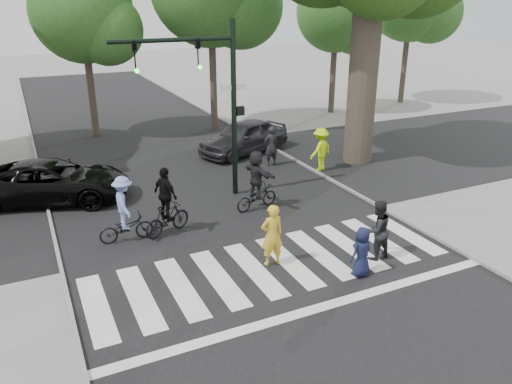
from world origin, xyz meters
TOP-DOWN VIEW (x-y plane):
  - ground at (0.00, 0.00)m, footprint 120.00×120.00m
  - road_stem at (0.00, 5.00)m, footprint 10.00×70.00m
  - road_cross at (0.00, 8.00)m, footprint 70.00×10.00m
  - curb_left at (-5.05, 5.00)m, footprint 0.10×70.00m
  - curb_right at (5.05, 5.00)m, footprint 0.10×70.00m
  - crosswalk at (0.00, 0.66)m, footprint 10.00×3.85m
  - traffic_signal at (0.35, 6.20)m, footprint 4.45×0.29m
  - bg_tree_2 at (-1.76, 16.62)m, footprint 5.04×4.80m
  - bg_tree_4 at (12.23, 16.12)m, footprint 4.83×4.60m
  - bg_tree_5 at (18.27, 16.69)m, footprint 5.67×5.40m
  - pedestrian_woman at (0.03, 1.07)m, footprint 0.63×0.42m
  - pedestrian_child at (1.81, -0.41)m, footprint 0.72×0.54m
  - pedestrian_adult at (2.72, 0.17)m, footprint 0.85×0.68m
  - cyclist_left at (-3.12, 4.11)m, footprint 1.56×1.01m
  - cyclist_mid at (-1.92, 4.05)m, footprint 1.64×1.05m
  - cyclist_right at (1.29, 4.62)m, footprint 1.67×1.55m
  - car_suv at (-4.74, 8.27)m, footprint 5.64×3.95m
  - car_grey at (3.57, 10.68)m, footprint 4.78×3.18m
  - bystander_hivis at (5.37, 7.12)m, footprint 1.30×1.01m
  - bystander_dark at (3.85, 8.55)m, footprint 0.64×0.45m

SIDE VIEW (x-z plane):
  - ground at x=0.00m, z-range 0.00..0.00m
  - road_stem at x=0.00m, z-range 0.00..0.01m
  - road_cross at x=0.00m, z-range 0.00..0.01m
  - crosswalk at x=0.00m, z-range 0.00..0.01m
  - curb_left at x=-5.05m, z-range 0.00..0.10m
  - curb_right at x=5.05m, z-range 0.00..0.10m
  - pedestrian_child at x=1.81m, z-range 0.00..1.33m
  - car_suv at x=-4.74m, z-range 0.00..1.43m
  - car_grey at x=3.57m, z-range 0.00..1.51m
  - pedestrian_adult at x=2.72m, z-range 0.00..1.68m
  - bystander_dark at x=3.85m, z-range 0.00..1.68m
  - cyclist_left at x=-3.12m, z-range -0.13..1.84m
  - pedestrian_woman at x=0.03m, z-range 0.00..1.71m
  - cyclist_mid at x=-1.92m, z-range -0.19..1.89m
  - bystander_hivis at x=5.37m, z-range 0.00..1.77m
  - cyclist_right at x=1.29m, z-range -0.11..1.91m
  - traffic_signal at x=0.35m, z-range 0.90..6.90m
  - bg_tree_4 at x=12.23m, z-range 1.56..9.71m
  - bg_tree_2 at x=-1.76m, z-range 1.58..9.98m
  - bg_tree_5 at x=18.27m, z-range 1.71..11.01m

